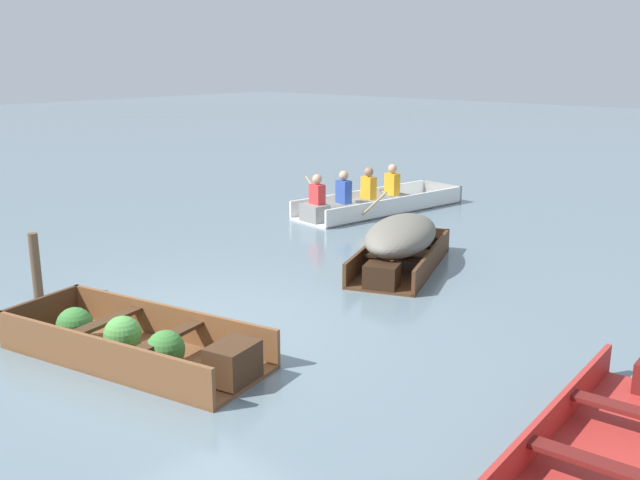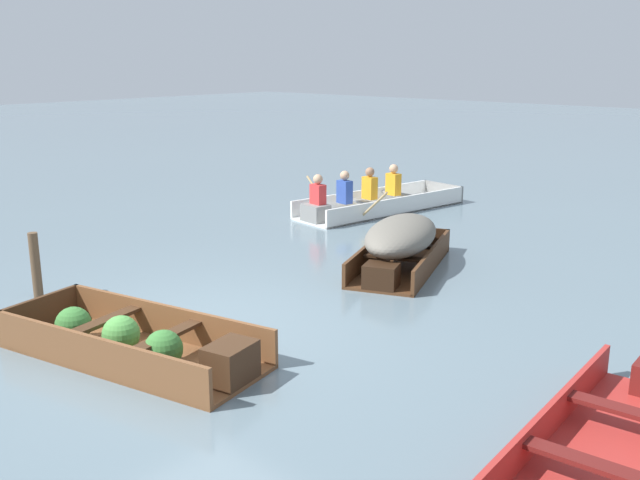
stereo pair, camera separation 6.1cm
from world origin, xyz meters
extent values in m
plane|color=slate|center=(0.00, 0.00, 0.00)|extent=(80.00, 80.00, 0.00)
cube|color=brown|center=(0.14, -0.94, 0.02)|extent=(3.03, 1.63, 0.04)
cube|color=brown|center=(0.04, -0.44, 0.21)|extent=(2.83, 0.62, 0.41)
cube|color=brown|center=(0.24, -1.45, 0.21)|extent=(2.83, 0.62, 0.41)
cube|color=#3F2716|center=(-1.24, -1.22, 0.21)|extent=(0.26, 1.07, 0.41)
cube|color=#3F2716|center=(1.37, -0.70, 0.23)|extent=(0.45, 0.55, 0.37)
cube|color=#3F2716|center=(0.56, -0.86, 0.31)|extent=(0.35, 0.99, 0.04)
cube|color=#3F2716|center=(-0.28, -1.03, 0.31)|extent=(0.35, 0.99, 0.04)
sphere|color=#387533|center=(0.65, -0.94, 0.23)|extent=(0.39, 0.39, 0.39)
sphere|color=#4C9342|center=(0.01, -1.00, 0.24)|extent=(0.39, 0.39, 0.39)
sphere|color=#387533|center=(-0.62, -1.18, 0.23)|extent=(0.39, 0.39, 0.39)
cube|color=#4C2D19|center=(0.34, 3.52, 0.02)|extent=(1.82, 2.66, 0.04)
cube|color=#4C2D19|center=(0.77, 3.69, 0.18)|extent=(0.95, 2.32, 0.35)
cube|color=#4C2D19|center=(-0.10, 3.35, 0.18)|extent=(0.95, 2.32, 0.35)
cube|color=black|center=(-0.11, 4.64, 0.18)|extent=(0.94, 0.41, 0.35)
cube|color=black|center=(0.72, 2.53, 0.19)|extent=(0.55, 0.50, 0.32)
cube|color=black|center=(0.47, 3.17, 0.27)|extent=(0.89, 0.47, 0.04)
cube|color=black|center=(0.20, 3.86, 0.27)|extent=(0.89, 0.47, 0.04)
ellipsoid|color=#6B665B|center=(0.34, 3.52, 0.50)|extent=(1.61, 2.23, 0.50)
cube|color=#AD2D28|center=(4.66, 0.32, 0.02)|extent=(1.45, 3.26, 0.04)
cube|color=#AD2D28|center=(4.07, 0.28, 0.16)|extent=(0.28, 3.18, 0.33)
cube|color=maroon|center=(4.69, -0.16, 0.25)|extent=(1.14, 0.24, 0.04)
cube|color=white|center=(-2.31, 6.56, 0.02)|extent=(1.65, 3.90, 0.04)
cube|color=white|center=(-1.79, 6.48, 0.18)|extent=(0.62, 3.74, 0.36)
cube|color=white|center=(-2.82, 6.64, 0.18)|extent=(0.62, 3.74, 0.36)
cube|color=gray|center=(-2.02, 8.40, 0.18)|extent=(1.08, 0.22, 0.36)
cube|color=gray|center=(-2.57, 4.87, 0.20)|extent=(0.54, 0.43, 0.32)
cube|color=gray|center=(-2.39, 6.00, 0.27)|extent=(1.00, 0.31, 0.04)
cube|color=gray|center=(-2.22, 7.12, 0.27)|extent=(1.00, 0.31, 0.04)
cube|color=orange|center=(-2.26, 6.88, 0.51)|extent=(0.30, 0.22, 0.44)
sphere|color=tan|center=(-2.26, 6.88, 0.83)|extent=(0.18, 0.18, 0.18)
cube|color=orange|center=(-2.36, 6.23, 0.51)|extent=(0.30, 0.22, 0.44)
sphere|color=#9E7051|center=(-2.36, 6.23, 0.83)|extent=(0.18, 0.18, 0.18)
cube|color=#2D4CA5|center=(-2.46, 5.58, 0.51)|extent=(0.30, 0.22, 0.44)
sphere|color=tan|center=(-2.46, 5.58, 0.83)|extent=(0.18, 0.18, 0.18)
cube|color=red|center=(-2.56, 4.92, 0.51)|extent=(0.30, 0.22, 0.44)
sphere|color=tan|center=(-2.56, 4.92, 0.83)|extent=(0.18, 0.18, 0.18)
cylinder|color=tan|center=(-1.62, 5.45, 0.41)|extent=(0.64, 0.14, 0.55)
cylinder|color=tan|center=(-3.29, 5.71, 0.41)|extent=(0.64, 0.14, 0.55)
cylinder|color=brown|center=(-2.42, -0.67, 0.43)|extent=(0.12, 0.12, 0.86)
camera|label=1|loc=(6.11, -4.81, 3.03)|focal=40.00mm
camera|label=2|loc=(6.15, -4.77, 3.03)|focal=40.00mm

